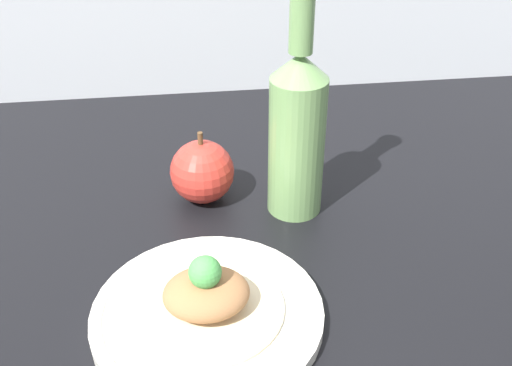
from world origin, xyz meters
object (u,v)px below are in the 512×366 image
at_px(plated_food, 206,295).
at_px(apple, 202,172).
at_px(cider_bottle, 297,129).
at_px(plate, 208,313).

height_order(plated_food, apple, apple).
height_order(cider_bottle, apple, cider_bottle).
distance_m(plate, apple, 0.24).
bearing_deg(cider_bottle, plated_food, -123.75).
bearing_deg(apple, plate, -91.95).
xyz_separation_m(plated_food, cider_bottle, (0.13, 0.20, 0.09)).
xyz_separation_m(plate, plated_food, (0.00, 0.00, 0.03)).
height_order(plate, apple, apple).
distance_m(cider_bottle, apple, 0.15).
relative_size(cider_bottle, apple, 2.96).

